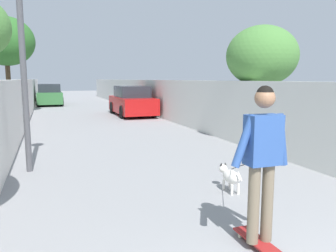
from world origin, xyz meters
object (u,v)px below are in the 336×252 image
at_px(lamp_post, 21,34).
at_px(car_near, 132,102).
at_px(skateboard, 259,242).
at_px(dog, 230,176).
at_px(tree_right_mid, 262,57).
at_px(tree_left_far, 6,42).
at_px(car_far, 50,95).
at_px(person_skateboarder, 263,152).

distance_m(lamp_post, car_near, 10.85).
bearing_deg(skateboard, car_near, -8.21).
bearing_deg(dog, lamp_post, 52.30).
relative_size(tree_right_mid, dog, 1.65).
xyz_separation_m(tree_right_mid, dog, (-3.63, 3.18, -2.29)).
relative_size(lamp_post, skateboard, 5.00).
height_order(tree_left_far, lamp_post, tree_left_far).
distance_m(tree_right_mid, lamp_post, 6.55).
xyz_separation_m(tree_left_far, skateboard, (-16.91, -4.09, -3.81)).
relative_size(dog, car_far, 0.51).
relative_size(tree_right_mid, car_far, 0.84).
bearing_deg(car_far, tree_right_mid, -161.31).
height_order(tree_left_far, person_skateboarder, tree_left_far).
xyz_separation_m(skateboard, car_far, (22.70, 1.99, 0.65)).
distance_m(person_skateboarder, car_far, 22.79).
bearing_deg(car_near, lamp_post, 154.43).
distance_m(tree_left_far, skateboard, 17.81).
xyz_separation_m(tree_right_mid, tree_left_far, (11.50, 7.95, 1.32)).
height_order(lamp_post, dog, lamp_post).
xyz_separation_m(skateboard, dog, (1.77, -0.68, 0.21)).
xyz_separation_m(tree_right_mid, car_far, (17.29, 5.85, -1.84)).
relative_size(dog, car_near, 0.51).
distance_m(lamp_post, person_skateboarder, 5.29).
xyz_separation_m(tree_left_far, person_skateboarder, (-16.91, -4.09, -2.76)).
bearing_deg(lamp_post, tree_left_far, 6.78).
xyz_separation_m(tree_right_mid, skateboard, (-5.41, 3.86, -2.49)).
height_order(dog, car_near, car_near).
bearing_deg(skateboard, person_skateboarder, 179.94).
xyz_separation_m(person_skateboarder, dog, (1.77, -0.68, -0.84)).
distance_m(tree_right_mid, car_near, 8.90).
xyz_separation_m(lamp_post, skateboard, (-4.30, -2.59, -2.71)).
xyz_separation_m(car_near, car_far, (8.79, 4.00, -0.00)).
height_order(person_skateboarder, dog, person_skateboarder).
relative_size(car_near, car_far, 1.00).
relative_size(lamp_post, car_far, 0.97).
height_order(tree_right_mid, tree_left_far, tree_left_far).
bearing_deg(lamp_post, dog, -127.70).
height_order(tree_right_mid, lamp_post, lamp_post).
distance_m(tree_left_far, person_skateboarder, 17.61).
relative_size(tree_left_far, skateboard, 6.47).
height_order(skateboard, car_near, car_near).
height_order(person_skateboarder, car_far, person_skateboarder).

